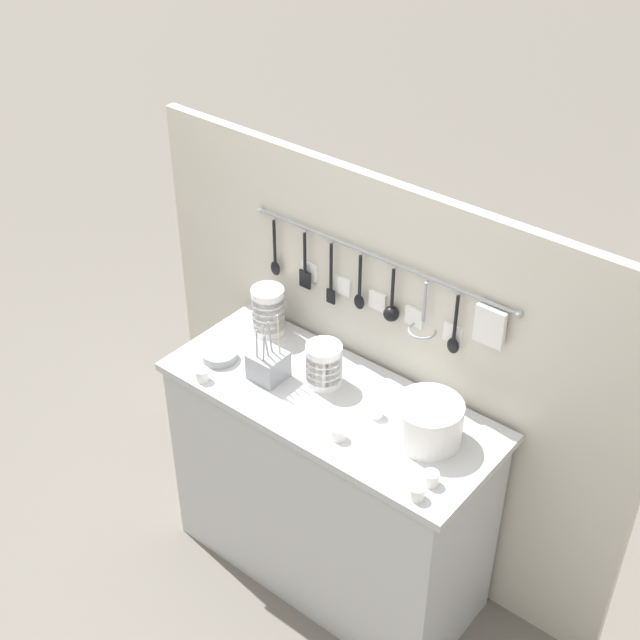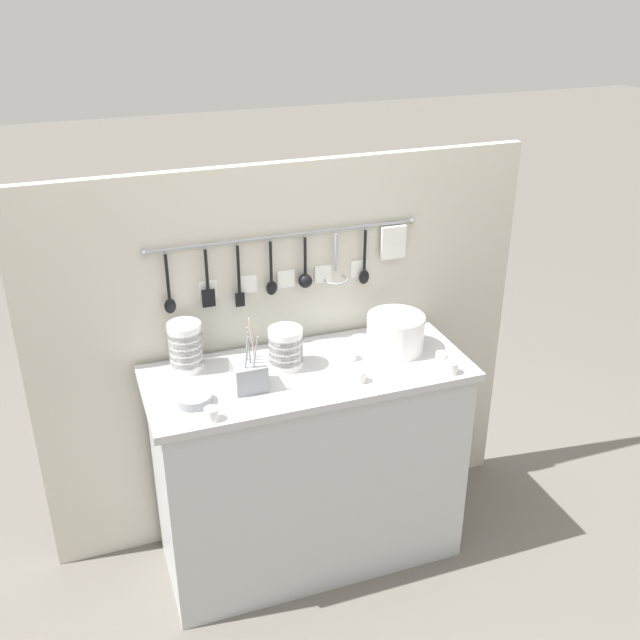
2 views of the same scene
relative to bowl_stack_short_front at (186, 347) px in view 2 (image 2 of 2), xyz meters
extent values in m
plane|color=#666059|center=(0.43, -0.16, -0.99)|extent=(20.00, 20.00, 0.00)
cube|color=#B7BABC|center=(0.43, -0.16, -0.11)|extent=(1.24, 0.51, 0.03)
cube|color=#B7BABC|center=(0.43, -0.16, -0.56)|extent=(1.19, 0.49, 0.86)
cube|color=beige|center=(0.43, 0.13, -0.18)|extent=(2.04, 0.04, 1.62)
cylinder|color=#93969E|center=(0.43, 0.10, 0.35)|extent=(1.07, 0.01, 0.01)
sphere|color=#93969E|center=(-0.10, 0.10, 0.35)|extent=(0.02, 0.02, 0.02)
sphere|color=#93969E|center=(0.96, 0.10, 0.35)|extent=(0.02, 0.02, 0.02)
cylinder|color=black|center=(-0.03, 0.08, 0.25)|extent=(0.01, 0.01, 0.18)
ellipsoid|color=black|center=(-0.03, 0.08, 0.14)|extent=(0.04, 0.02, 0.06)
cylinder|color=#93969E|center=(-0.03, 0.10, 0.35)|extent=(0.01, 0.01, 0.02)
cylinder|color=black|center=(0.11, 0.08, 0.26)|extent=(0.01, 0.01, 0.17)
cube|color=black|center=(0.11, 0.08, 0.15)|extent=(0.05, 0.01, 0.07)
cylinder|color=#93969E|center=(0.11, 0.10, 0.35)|extent=(0.01, 0.01, 0.02)
cylinder|color=black|center=(0.24, 0.08, 0.24)|extent=(0.01, 0.01, 0.20)
cube|color=black|center=(0.24, 0.08, 0.12)|extent=(0.04, 0.01, 0.06)
cylinder|color=#93969E|center=(0.24, 0.10, 0.35)|extent=(0.01, 0.01, 0.02)
cylinder|color=black|center=(0.36, 0.08, 0.26)|extent=(0.01, 0.01, 0.17)
ellipsoid|color=black|center=(0.36, 0.08, 0.15)|extent=(0.04, 0.02, 0.06)
cylinder|color=#93969E|center=(0.36, 0.10, 0.35)|extent=(0.01, 0.01, 0.02)
cylinder|color=black|center=(0.50, 0.08, 0.26)|extent=(0.01, 0.01, 0.16)
sphere|color=black|center=(0.50, 0.08, 0.16)|extent=(0.06, 0.06, 0.06)
cylinder|color=#93969E|center=(0.50, 0.10, 0.35)|extent=(0.01, 0.01, 0.02)
cylinder|color=#93969E|center=(0.63, 0.08, 0.26)|extent=(0.01, 0.01, 0.15)
torus|color=#93969E|center=(0.63, 0.08, 0.15)|extent=(0.10, 0.10, 0.01)
cylinder|color=#93969E|center=(0.63, 0.10, 0.35)|extent=(0.01, 0.01, 0.02)
cylinder|color=black|center=(0.75, 0.08, 0.25)|extent=(0.01, 0.01, 0.18)
ellipsoid|color=black|center=(0.75, 0.08, 0.14)|extent=(0.04, 0.02, 0.06)
cylinder|color=#93969E|center=(0.75, 0.10, 0.35)|extent=(0.01, 0.01, 0.02)
cube|color=silver|center=(0.88, 0.08, 0.28)|extent=(0.11, 0.02, 0.14)
cylinder|color=#93969E|center=(0.88, 0.10, 0.35)|extent=(0.01, 0.01, 0.02)
cube|color=white|center=(0.12, 0.10, 0.17)|extent=(0.07, 0.01, 0.07)
cube|color=white|center=(0.27, 0.10, 0.17)|extent=(0.07, 0.01, 0.07)
cube|color=white|center=(0.43, 0.10, 0.17)|extent=(0.07, 0.01, 0.07)
cube|color=white|center=(0.58, 0.10, 0.17)|extent=(0.07, 0.01, 0.07)
cube|color=white|center=(0.74, 0.10, 0.17)|extent=(0.07, 0.01, 0.07)
cylinder|color=white|center=(0.00, 0.00, -0.07)|extent=(0.13, 0.13, 0.05)
cylinder|color=white|center=(0.00, 0.00, -0.04)|extent=(0.13, 0.13, 0.05)
cylinder|color=white|center=(0.00, 0.00, -0.01)|extent=(0.13, 0.13, 0.05)
cylinder|color=white|center=(0.00, 0.00, 0.01)|extent=(0.13, 0.13, 0.05)
cylinder|color=white|center=(0.00, 0.00, 0.04)|extent=(0.13, 0.13, 0.05)
cylinder|color=white|center=(0.00, 0.00, 0.07)|extent=(0.13, 0.13, 0.05)
cylinder|color=white|center=(0.36, -0.11, -0.07)|extent=(0.13, 0.13, 0.05)
cylinder|color=white|center=(0.36, -0.11, -0.04)|extent=(0.13, 0.13, 0.05)
cylinder|color=white|center=(0.36, -0.11, -0.02)|extent=(0.13, 0.13, 0.05)
cylinder|color=white|center=(0.36, -0.11, 0.01)|extent=(0.13, 0.13, 0.05)
cylinder|color=white|center=(0.36, -0.11, 0.04)|extent=(0.13, 0.13, 0.05)
cylinder|color=white|center=(0.81, -0.12, -0.09)|extent=(0.23, 0.23, 0.01)
cylinder|color=white|center=(0.81, -0.12, -0.08)|extent=(0.23, 0.23, 0.01)
cylinder|color=white|center=(0.81, -0.12, -0.07)|extent=(0.23, 0.23, 0.01)
cylinder|color=white|center=(0.81, -0.12, -0.06)|extent=(0.23, 0.23, 0.01)
cylinder|color=white|center=(0.81, -0.12, -0.05)|extent=(0.23, 0.23, 0.01)
cylinder|color=white|center=(0.81, -0.12, -0.03)|extent=(0.23, 0.23, 0.01)
cylinder|color=white|center=(0.81, -0.12, -0.02)|extent=(0.23, 0.23, 0.01)
cylinder|color=white|center=(0.81, -0.12, -0.01)|extent=(0.23, 0.23, 0.01)
cylinder|color=white|center=(0.81, -0.12, 0.00)|extent=(0.23, 0.23, 0.01)
cylinder|color=white|center=(0.81, -0.12, 0.01)|extent=(0.23, 0.23, 0.01)
cylinder|color=white|center=(0.81, -0.12, 0.02)|extent=(0.23, 0.23, 0.01)
cylinder|color=white|center=(0.81, -0.12, 0.03)|extent=(0.23, 0.23, 0.01)
cylinder|color=white|center=(0.81, -0.12, 0.05)|extent=(0.23, 0.23, 0.01)
cylinder|color=#93969E|center=(-0.02, -0.25, -0.08)|extent=(0.13, 0.13, 0.03)
cube|color=#93969E|center=(0.19, -0.21, -0.04)|extent=(0.12, 0.12, 0.10)
cylinder|color=#C6B793|center=(0.21, -0.18, 0.06)|extent=(0.02, 0.01, 0.21)
cylinder|color=#93969E|center=(0.20, -0.25, 0.04)|extent=(0.03, 0.02, 0.17)
cylinder|color=#93969E|center=(0.17, -0.25, 0.05)|extent=(0.02, 0.02, 0.18)
cylinder|color=#93969E|center=(0.19, -0.22, 0.05)|extent=(0.02, 0.02, 0.18)
cylinder|color=#93969E|center=(0.19, -0.19, 0.05)|extent=(0.01, 0.03, 0.19)
cylinder|color=white|center=(0.93, -0.36, -0.07)|extent=(0.05, 0.05, 0.05)
cylinder|color=white|center=(0.61, -0.14, -0.07)|extent=(0.05, 0.05, 0.05)
cylinder|color=white|center=(0.58, -0.31, -0.07)|extent=(0.05, 0.05, 0.05)
cylinder|color=white|center=(0.01, -0.37, -0.07)|extent=(0.05, 0.05, 0.05)
cylinder|color=white|center=(0.93, -0.29, -0.07)|extent=(0.05, 0.05, 0.05)
camera|label=1|loc=(1.90, -2.03, 1.92)|focal=50.00mm
camera|label=2|loc=(-0.36, -2.49, 1.32)|focal=42.00mm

